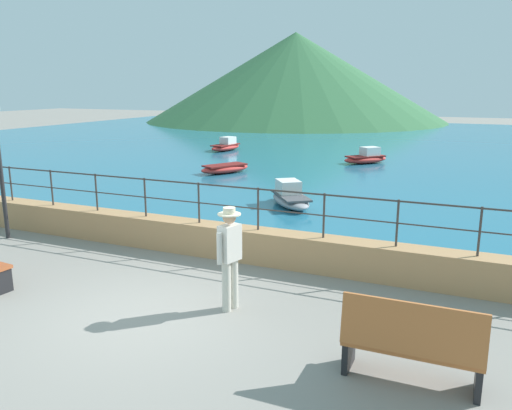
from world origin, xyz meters
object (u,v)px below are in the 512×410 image
person_walking (230,253)px  boat_3 (366,158)px  boat_0 (290,197)px  boat_1 (225,168)px  bench_far (412,343)px  boat_2 (226,146)px

person_walking → boat_3: person_walking is taller
person_walking → boat_0: (-1.60, 7.30, -0.65)m
person_walking → boat_1: bearing=117.5°
bench_far → boat_0: (-4.63, 8.39, -0.23)m
boat_3 → person_walking: bearing=-85.6°
boat_0 → boat_1: boat_0 is taller
boat_0 → boat_1: size_ratio=0.97×
bench_far → boat_1: bench_far is taller
person_walking → bench_far: bearing=-19.7°
boat_1 → boat_3: (4.87, 5.20, 0.07)m
boat_2 → boat_3: (8.32, -1.67, 0.00)m
bench_far → boat_0: bearing=118.9°
boat_0 → boat_2: bearing=125.0°
boat_1 → boat_2: (-3.45, 6.87, 0.07)m
boat_0 → boat_2: 14.03m
boat_1 → boat_3: bearing=46.9°
boat_1 → boat_2: 7.69m
bench_far → boat_3: (-4.36, 18.20, -0.23)m
bench_far → boat_2: 23.57m
boat_1 → boat_3: size_ratio=1.06×
boat_1 → boat_3: boat_3 is taller
person_walking → boat_1: size_ratio=0.71×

